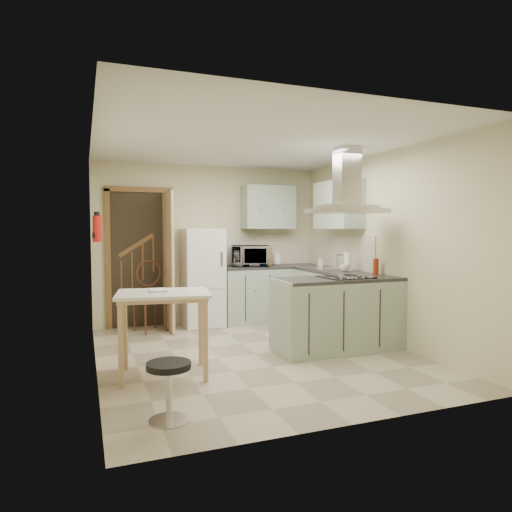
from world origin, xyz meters
name	(u,v)px	position (x,y,z in m)	size (l,w,h in m)	color
floor	(256,354)	(0.00, 0.00, 0.00)	(4.20, 4.20, 0.00)	#B2A68B
ceiling	(256,143)	(0.00, 0.00, 2.50)	(4.20, 4.20, 0.00)	silver
back_wall	(210,244)	(0.00, 2.10, 1.25)	(3.60, 3.60, 0.00)	beige
left_wall	(94,253)	(-1.80, 0.00, 1.25)	(4.20, 4.20, 0.00)	beige
right_wall	(383,248)	(1.80, 0.00, 1.25)	(4.20, 4.20, 0.00)	beige
doorway	(140,258)	(-1.10, 2.07, 1.05)	(1.10, 0.12, 2.10)	brown
fridge	(202,277)	(-0.20, 1.80, 0.75)	(0.60, 0.60, 1.50)	white
counter_back	(254,294)	(0.66, 1.80, 0.45)	(1.08, 0.60, 0.90)	#9EB2A0
counter_right	(321,297)	(1.50, 1.12, 0.45)	(0.60, 1.95, 0.90)	#9EB2A0
splashback	(265,249)	(0.96, 2.09, 1.15)	(1.68, 0.02, 0.50)	beige
wall_cabinet_back	(268,207)	(0.95, 1.93, 1.85)	(0.85, 0.35, 0.70)	#9EB2A0
wall_cabinet_right	(338,205)	(1.62, 0.85, 1.85)	(0.35, 0.90, 0.70)	#9EB2A0
peninsula	(338,314)	(1.02, -0.18, 0.45)	(1.55, 0.65, 0.90)	#9EB2A0
hob	(346,277)	(1.12, -0.18, 0.91)	(0.58, 0.50, 0.01)	black
extractor_hood	(347,211)	(1.12, -0.18, 1.72)	(0.90, 0.55, 0.10)	silver
sink	(327,269)	(1.50, 0.95, 0.91)	(0.45, 0.40, 0.01)	silver
fire_extinguisher	(97,229)	(-1.74, 0.90, 1.50)	(0.10, 0.10, 0.32)	#B2140F
drop_leaf_table	(164,334)	(-1.16, -0.40, 0.43)	(0.92, 0.69, 0.86)	#D7B984
bentwood_chair	(150,299)	(-1.01, 1.67, 0.47)	(0.42, 0.42, 0.94)	#4D3419
stool	(169,391)	(-1.30, -1.53, 0.23)	(0.35, 0.35, 0.47)	black
microwave	(251,256)	(0.60, 1.83, 1.07)	(0.60, 0.40, 0.33)	black
kettle	(277,259)	(1.07, 1.85, 1.00)	(0.13, 0.13, 0.20)	white
cereal_box	(269,256)	(0.97, 1.96, 1.05)	(0.08, 0.20, 0.31)	orange
soap_bottle	(320,262)	(1.57, 1.29, 0.98)	(0.08, 0.08, 0.17)	#B2B5BF
paper_towel	(348,262)	(1.57, 0.49, 1.04)	(0.11, 0.11, 0.27)	white
cup	(345,268)	(1.50, 0.45, 0.95)	(0.13, 0.13, 0.10)	silver
red_bottle	(376,266)	(1.71, 0.02, 1.00)	(0.07, 0.07, 0.21)	#A02D0D
book	(149,286)	(-1.28, -0.31, 0.91)	(0.18, 0.24, 0.11)	#9A334A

